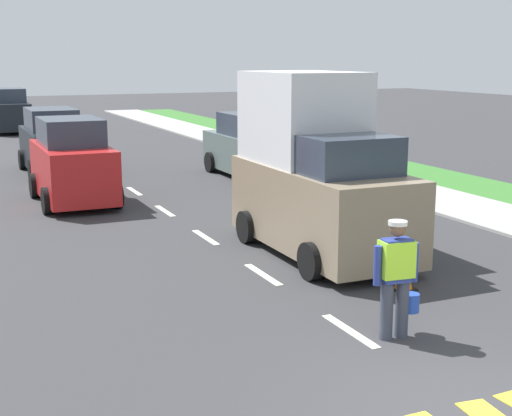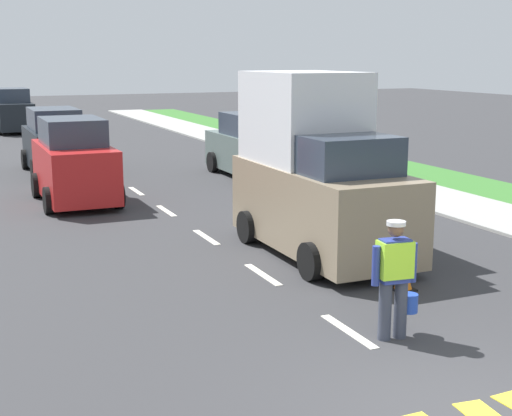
# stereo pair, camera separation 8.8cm
# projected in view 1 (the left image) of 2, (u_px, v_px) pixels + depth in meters

# --- Properties ---
(ground_plane) EXTENTS (96.00, 96.00, 0.00)m
(ground_plane) POSITION_uv_depth(u_px,v_px,m) (90.00, 163.00, 26.81)
(ground_plane) COLOR #333335
(sidewalk_right) EXTENTS (2.40, 72.00, 0.14)m
(sidewalk_right) POSITION_uv_depth(u_px,v_px,m) (439.00, 201.00, 19.82)
(sidewalk_right) COLOR #9E9E99
(sidewalk_right) RESTS_ON ground
(grass_verge_right) EXTENTS (2.40, 72.00, 0.06)m
(grass_verge_right) POSITION_uv_depth(u_px,v_px,m) (508.00, 194.00, 20.77)
(grass_verge_right) COLOR #38722D
(grass_verge_right) RESTS_ON ground
(lane_center_line) EXTENTS (0.14, 46.40, 0.01)m
(lane_center_line) POSITION_uv_depth(u_px,v_px,m) (70.00, 150.00, 30.57)
(lane_center_line) COLOR silver
(lane_center_line) RESTS_ON ground
(road_worker) EXTENTS (0.77, 0.36, 1.67)m
(road_worker) POSITION_uv_depth(u_px,v_px,m) (397.00, 273.00, 10.01)
(road_worker) COLOR #383D4C
(road_worker) RESTS_ON ground
(traffic_cone_near) EXTENTS (0.36, 0.36, 0.50)m
(traffic_cone_near) POSITION_uv_depth(u_px,v_px,m) (404.00, 275.00, 12.24)
(traffic_cone_near) COLOR black
(traffic_cone_near) RESTS_ON ground
(delivery_truck) EXTENTS (2.16, 4.60, 3.54)m
(delivery_truck) POSITION_uv_depth(u_px,v_px,m) (316.00, 172.00, 14.34)
(delivery_truck) COLOR gray
(delivery_truck) RESTS_ON ground
(car_oncoming_third) EXTENTS (1.94, 4.08, 2.23)m
(car_oncoming_third) POSITION_uv_depth(u_px,v_px,m) (10.00, 112.00, 37.41)
(car_oncoming_third) COLOR black
(car_oncoming_third) RESTS_ON ground
(car_oncoming_lead) EXTENTS (1.96, 3.82, 2.24)m
(car_oncoming_lead) POSITION_uv_depth(u_px,v_px,m) (73.00, 164.00, 19.34)
(car_oncoming_lead) COLOR red
(car_oncoming_lead) RESTS_ON ground
(car_parked_far) EXTENTS (1.98, 4.20, 2.04)m
(car_parked_far) POSITION_uv_depth(u_px,v_px,m) (250.00, 147.00, 23.67)
(car_parked_far) COLOR slate
(car_parked_far) RESTS_ON ground
(car_oncoming_second) EXTENTS (1.94, 4.26, 2.15)m
(car_oncoming_second) POSITION_uv_depth(u_px,v_px,m) (53.00, 143.00, 24.29)
(car_oncoming_second) COLOR black
(car_oncoming_second) RESTS_ON ground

